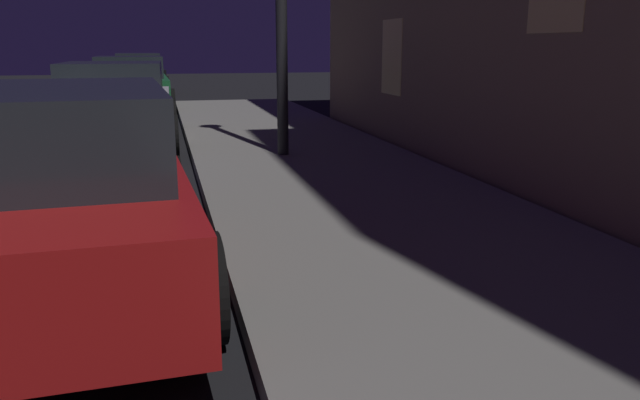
% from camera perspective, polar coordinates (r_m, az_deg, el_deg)
% --- Properties ---
extents(car_red, '(2.11, 4.43, 1.43)m').
position_cam_1_polar(car_red, '(4.87, -22.65, 1.12)').
color(car_red, maroon).
rests_on(car_red, ground).
extents(car_silver, '(2.07, 4.17, 1.43)m').
position_cam_1_polar(car_silver, '(11.38, -17.98, 8.13)').
color(car_silver, '#B7B7BF').
rests_on(car_silver, ground).
extents(car_green, '(2.20, 4.15, 1.43)m').
position_cam_1_polar(car_green, '(17.57, -16.73, 9.98)').
color(car_green, '#19592D').
rests_on(car_green, ground).
extents(car_black, '(2.15, 4.18, 1.43)m').
position_cam_1_polar(car_black, '(24.39, -16.09, 10.90)').
color(car_black, black).
rests_on(car_black, ground).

